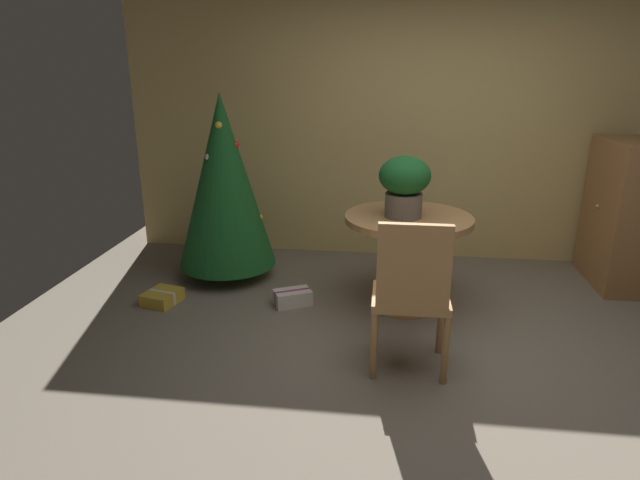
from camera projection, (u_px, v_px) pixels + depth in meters
ground_plane at (446, 366)px, 3.56m from camera, size 6.60×6.60×0.00m
back_wall_panel at (435, 126)px, 5.22m from camera, size 6.00×0.10×2.60m
round_dining_table at (408, 240)px, 4.23m from camera, size 0.98×0.98×0.76m
flower_vase at (405, 183)px, 4.06m from camera, size 0.39×0.39×0.46m
wooden_chair_near at (412, 290)px, 3.32m from camera, size 0.48×0.42×1.01m
holiday_tree at (224, 182)px, 4.76m from camera, size 0.87×0.87×1.65m
gift_box_gold at (162, 297)px, 4.47m from camera, size 0.31×0.34×0.10m
gift_box_cream at (293, 297)px, 4.43m from camera, size 0.34×0.29×0.12m
wooden_cabinet at (624, 214)px, 4.71m from camera, size 0.46×0.84×1.26m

